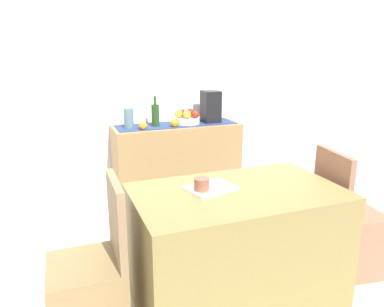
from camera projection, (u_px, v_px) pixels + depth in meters
ground_plane at (203, 254)px, 2.92m from camera, size 6.40×6.40×0.02m
room_wall_rear at (159, 70)px, 3.61m from camera, size 6.40×0.06×2.70m
sideboard_console at (177, 167)px, 3.66m from camera, size 1.22×0.42×0.85m
table_runner at (177, 125)px, 3.55m from camera, size 1.15×0.32×0.01m
fruit_bowl at (187, 120)px, 3.57m from camera, size 0.25×0.25×0.06m
apple_center at (190, 112)px, 3.61m from camera, size 0.08×0.08×0.08m
apple_rear at (187, 114)px, 3.49m from camera, size 0.08×0.08×0.08m
apple_right at (183, 113)px, 3.61m from camera, size 0.07×0.07×0.07m
apple_front at (179, 114)px, 3.55m from camera, size 0.08×0.08×0.08m
apple_left at (195, 114)px, 3.53m from camera, size 0.07×0.07×0.07m
wine_bottle at (155, 115)px, 3.45m from camera, size 0.07×0.07×0.28m
coffee_maker at (211, 107)px, 3.63m from camera, size 0.16×0.18×0.31m
ceramic_vase at (129, 118)px, 3.37m from camera, size 0.09×0.09×0.18m
orange_loose_mid at (143, 126)px, 3.32m from camera, size 0.08×0.08×0.08m
orange_loose_end at (174, 123)px, 3.43m from camera, size 0.08×0.08×0.08m
dining_table at (236, 246)px, 2.30m from camera, size 1.25×0.73×0.74m
open_book at (211, 188)px, 2.21m from camera, size 0.32×0.27×0.02m
coffee_cup at (202, 186)px, 2.15m from camera, size 0.09×0.09×0.09m
chair_near_window at (91, 292)px, 2.03m from camera, size 0.41×0.41×0.90m
chair_by_corner at (347, 236)px, 2.64m from camera, size 0.45×0.45×0.90m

